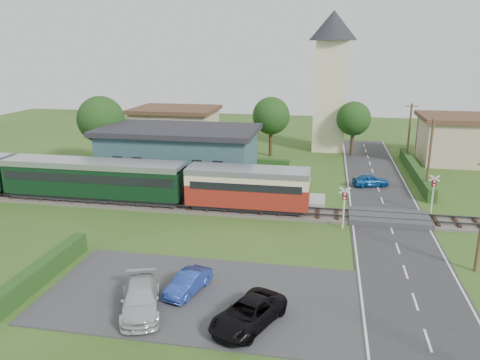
% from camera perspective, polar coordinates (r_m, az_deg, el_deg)
% --- Properties ---
extents(ground, '(120.00, 120.00, 0.00)m').
position_cam_1_polar(ground, '(36.91, 2.37, -5.02)').
color(ground, '#2D4C19').
extents(railway_track, '(76.00, 3.20, 0.49)m').
position_cam_1_polar(railway_track, '(38.73, 2.80, -3.82)').
color(railway_track, '#4C443D').
rests_on(railway_track, ground).
extents(road, '(6.00, 70.00, 0.05)m').
position_cam_1_polar(road, '(36.92, 17.99, -5.77)').
color(road, '#28282B').
rests_on(road, ground).
extents(car_park, '(17.00, 9.00, 0.08)m').
position_cam_1_polar(car_park, '(26.52, -4.87, -13.84)').
color(car_park, '#333335').
rests_on(car_park, ground).
extents(crossing_deck, '(6.20, 3.40, 0.45)m').
position_cam_1_polar(crossing_deck, '(38.71, 17.67, -4.42)').
color(crossing_deck, '#333335').
rests_on(crossing_deck, ground).
extents(platform, '(30.00, 3.00, 0.45)m').
position_cam_1_polar(platform, '(44.01, -9.60, -1.44)').
color(platform, gray).
rests_on(platform, ground).
extents(equipment_hut, '(2.30, 2.30, 2.55)m').
position_cam_1_polar(equipment_hut, '(46.93, -18.90, 0.94)').
color(equipment_hut, beige).
rests_on(equipment_hut, platform).
extents(station_building, '(16.00, 9.00, 5.30)m').
position_cam_1_polar(station_building, '(48.67, -7.40, 3.33)').
color(station_building, '#31575F').
rests_on(station_building, ground).
extents(train, '(43.20, 2.90, 3.40)m').
position_cam_1_polar(train, '(44.20, -21.00, 0.42)').
color(train, '#232328').
rests_on(train, ground).
extents(church_tower, '(6.00, 6.00, 17.60)m').
position_cam_1_polar(church_tower, '(62.20, 11.07, 12.90)').
color(church_tower, beige).
rests_on(church_tower, ground).
extents(house_west, '(10.80, 8.80, 5.50)m').
position_cam_1_polar(house_west, '(63.25, -7.83, 6.31)').
color(house_west, tan).
rests_on(house_west, ground).
extents(house_east, '(8.80, 8.80, 5.50)m').
position_cam_1_polar(house_east, '(60.94, 24.96, 4.61)').
color(house_east, tan).
rests_on(house_east, ground).
extents(hedge_carpark, '(0.80, 9.00, 1.20)m').
position_cam_1_polar(hedge_carpark, '(30.02, -22.96, -10.21)').
color(hedge_carpark, '#193814').
rests_on(hedge_carpark, ground).
extents(hedge_roadside, '(0.80, 18.00, 1.20)m').
position_cam_1_polar(hedge_roadside, '(52.51, 20.57, 1.01)').
color(hedge_roadside, '#193814').
rests_on(hedge_roadside, ground).
extents(hedge_station, '(22.00, 0.80, 1.30)m').
position_cam_1_polar(hedge_station, '(53.31, -5.84, 2.23)').
color(hedge_station, '#193814').
rests_on(hedge_station, ground).
extents(tree_a, '(5.20, 5.20, 8.00)m').
position_cam_1_polar(tree_a, '(54.75, -16.60, 7.06)').
color(tree_a, '#332316').
rests_on(tree_a, ground).
extents(tree_b, '(4.60, 4.60, 7.34)m').
position_cam_1_polar(tree_b, '(58.12, 3.82, 7.80)').
color(tree_b, '#332316').
rests_on(tree_b, ground).
extents(tree_c, '(4.20, 4.20, 6.78)m').
position_cam_1_polar(tree_c, '(59.82, 13.68, 7.27)').
color(tree_c, '#332316').
rests_on(tree_c, ground).
extents(utility_pole_c, '(1.40, 0.22, 7.00)m').
position_cam_1_polar(utility_pole_c, '(46.09, 22.11, 2.77)').
color(utility_pole_c, '#473321').
rests_on(utility_pole_c, ground).
extents(utility_pole_d, '(1.40, 0.22, 7.00)m').
position_cam_1_polar(utility_pole_d, '(57.69, 19.92, 5.43)').
color(utility_pole_d, '#473321').
rests_on(utility_pole_d, ground).
extents(crossing_signal_near, '(0.84, 0.28, 3.28)m').
position_cam_1_polar(crossing_signal_near, '(35.51, 12.59, -2.59)').
color(crossing_signal_near, silver).
rests_on(crossing_signal_near, ground).
extents(crossing_signal_far, '(0.84, 0.28, 3.28)m').
position_cam_1_polar(crossing_signal_far, '(41.00, 22.52, -0.95)').
color(crossing_signal_far, silver).
rests_on(crossing_signal_far, ground).
extents(streetlamp_west, '(0.30, 0.30, 5.15)m').
position_cam_1_polar(streetlamp_west, '(61.30, -15.58, 5.80)').
color(streetlamp_west, '#3F3F47').
rests_on(streetlamp_west, ground).
extents(streetlamp_east, '(0.30, 0.30, 5.15)m').
position_cam_1_polar(streetlamp_east, '(62.95, 20.82, 5.60)').
color(streetlamp_east, '#3F3F47').
rests_on(streetlamp_east, ground).
extents(car_on_road, '(3.71, 2.34, 1.18)m').
position_cam_1_polar(car_on_road, '(47.34, 15.62, -0.05)').
color(car_on_road, '#10478D').
rests_on(car_on_road, road).
extents(car_park_blue, '(2.09, 3.65, 1.14)m').
position_cam_1_polar(car_park_blue, '(26.57, -6.33, -12.32)').
color(car_park_blue, navy).
rests_on(car_park_blue, car_park).
extents(car_park_silver, '(3.43, 5.06, 1.36)m').
position_cam_1_polar(car_park_silver, '(25.19, -12.04, -14.00)').
color(car_park_silver, silver).
rests_on(car_park_silver, car_park).
extents(car_park_dark, '(3.79, 5.02, 1.27)m').
position_cam_1_polar(car_park_dark, '(23.60, 1.00, -15.95)').
color(car_park_dark, black).
rests_on(car_park_dark, car_park).
extents(pedestrian_near, '(0.73, 0.59, 1.74)m').
position_cam_1_polar(pedestrian_near, '(41.72, 1.99, -0.61)').
color(pedestrian_near, gray).
rests_on(pedestrian_near, platform).
extents(pedestrian_far, '(0.95, 1.04, 1.75)m').
position_cam_1_polar(pedestrian_far, '(44.87, -15.16, 0.03)').
color(pedestrian_far, gray).
rests_on(pedestrian_far, platform).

